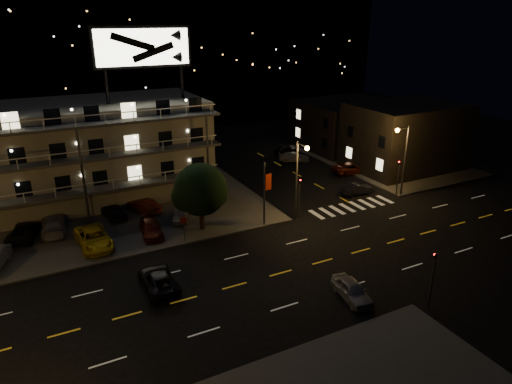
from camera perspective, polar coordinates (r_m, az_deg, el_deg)
name	(u,v)px	position (r m, az deg, el deg)	size (l,w,h in m)	color
ground	(258,279)	(35.74, 0.27, -10.87)	(140.00, 140.00, 0.00)	black
curb_nw	(43,218)	(50.54, -25.12, -2.92)	(44.00, 24.00, 0.15)	#3D3D3A
curb_ne	(381,159)	(67.02, 15.35, 3.98)	(16.00, 24.00, 0.15)	#3D3D3A
motel	(73,152)	(52.72, -21.89, 4.62)	(28.00, 13.80, 18.10)	gray
side_bldg_front	(405,137)	(63.18, 18.12, 6.60)	(14.06, 10.00, 8.50)	black
side_bldg_back	(347,124)	(72.03, 11.36, 8.30)	(14.06, 12.00, 7.00)	black
hill_backdrop	(61,59)	(96.31, -23.15, 15.07)	(120.00, 25.00, 24.00)	black
streetlight_nc	(299,173)	(43.76, 5.38, 2.39)	(0.44, 1.92, 8.00)	#2D2D30
streetlight_ne	(403,154)	(52.35, 17.92, 4.58)	(1.92, 0.44, 8.00)	#2D2D30
signal_nw	(299,194)	(45.28, 5.43, -0.19)	(0.20, 0.27, 4.60)	#2D2D30
signal_sw	(433,274)	(33.70, 21.27, -9.53)	(0.20, 0.27, 4.60)	#2D2D30
signal_ne	(398,174)	(53.08, 17.38, 2.15)	(0.27, 0.20, 4.60)	#2D2D30
banner_north	(265,192)	(43.02, 1.13, -0.03)	(0.83, 0.16, 6.40)	#2D2D30
stop_sign	(184,225)	(40.93, -9.05, -4.06)	(0.91, 0.11, 2.61)	#2D2D30
tree	(200,191)	(42.10, -7.00, 0.11)	(5.10, 4.91, 6.43)	black
lot_car_2	(94,238)	(42.24, -19.62, -5.48)	(2.53, 5.48, 1.52)	gold
lot_car_3	(151,228)	(43.01, -12.99, -4.43)	(1.79, 4.41, 1.28)	#52180B
lot_car_4	(180,214)	(45.44, -9.47, -2.77)	(1.45, 3.61, 1.23)	gray
lot_car_6	(24,231)	(46.29, -26.98, -4.40)	(2.19, 4.76, 1.32)	black
lot_car_7	(53,225)	(46.35, -24.03, -3.74)	(2.10, 5.18, 1.50)	gray
lot_car_8	(114,211)	(47.52, -17.37, -2.28)	(1.65, 4.11, 1.40)	black
lot_car_9	(144,206)	(48.03, -13.88, -1.69)	(1.45, 4.16, 1.37)	#52180B
side_car_0	(358,189)	(52.98, 12.59, 0.35)	(1.33, 3.82, 1.26)	black
side_car_1	(351,168)	(60.03, 11.78, 2.95)	(2.31, 5.00, 1.39)	#52180B
side_car_2	(294,157)	(64.02, 4.75, 4.39)	(1.74, 4.29, 1.24)	gray
side_car_3	(285,150)	(67.58, 3.70, 5.32)	(1.47, 3.65, 1.24)	black
road_car_east	(352,290)	(33.96, 11.91, -11.91)	(1.60, 3.98, 1.35)	gray
road_car_west	(158,279)	(35.22, -12.10, -10.61)	(2.27, 4.93, 1.37)	black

